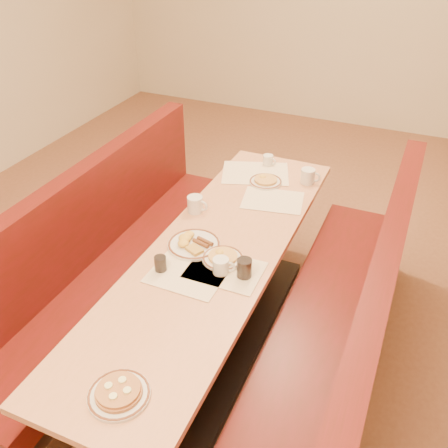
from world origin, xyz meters
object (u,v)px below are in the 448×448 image
at_px(booth_left, 112,272).
at_px(booth_right, 338,339).
at_px(coffee_mug_c, 308,176).
at_px(soda_tumbler_mid, 244,268).
at_px(pancake_plate, 119,393).
at_px(soda_tumbler_near, 160,264).
at_px(diner_table, 216,301).
at_px(eggs_plate, 193,244).
at_px(coffee_mug_a, 221,266).
at_px(coffee_mug_d, 268,160).
at_px(coffee_mug_b, 196,204).

bearing_deg(booth_left, booth_right, 0.00).
distance_m(coffee_mug_c, soda_tumbler_mid, 1.10).
xyz_separation_m(pancake_plate, soda_tumbler_near, (-0.24, 0.75, 0.02)).
relative_size(diner_table, booth_right, 1.00).
bearing_deg(diner_table, eggs_plate, -174.85).
height_order(booth_right, eggs_plate, booth_right).
bearing_deg(soda_tumbler_near, coffee_mug_a, 19.53).
xyz_separation_m(booth_right, coffee_mug_d, (-0.81, 1.10, 0.43)).
xyz_separation_m(pancake_plate, coffee_mug_b, (-0.33, 1.35, 0.03)).
bearing_deg(coffee_mug_d, booth_left, -110.66).
bearing_deg(diner_table, coffee_mug_a, -55.92).
bearing_deg(soda_tumbler_mid, booth_right, 16.05).
bearing_deg(soda_tumbler_near, booth_right, 16.41).
xyz_separation_m(booth_right, coffee_mug_c, (-0.47, 0.96, 0.44)).
relative_size(coffee_mug_a, soda_tumbler_mid, 1.09).
relative_size(pancake_plate, coffee_mug_c, 1.84).
distance_m(diner_table, coffee_mug_c, 1.08).
bearing_deg(eggs_plate, pancake_plate, -80.04).
xyz_separation_m(booth_left, soda_tumbler_mid, (0.96, -0.14, 0.44)).
bearing_deg(coffee_mug_d, soda_tumbler_mid, -66.04).
bearing_deg(soda_tumbler_mid, pancake_plate, -101.61).
relative_size(booth_left, eggs_plate, 8.48).
xyz_separation_m(pancake_plate, coffee_mug_a, (0.06, 0.86, 0.03)).
bearing_deg(coffee_mug_b, coffee_mug_c, 51.41).
bearing_deg(coffee_mug_b, eggs_plate, -64.45).
relative_size(coffee_mug_b, coffee_mug_d, 1.32).
relative_size(soda_tumbler_near, soda_tumbler_mid, 0.81).
relative_size(diner_table, coffee_mug_a, 21.22).
height_order(eggs_plate, coffee_mug_d, coffee_mug_d).
bearing_deg(booth_right, diner_table, 180.00).
height_order(booth_right, coffee_mug_c, booth_right).
distance_m(diner_table, booth_left, 0.73).
distance_m(diner_table, pancake_plate, 1.10).
height_order(coffee_mug_a, soda_tumbler_near, coffee_mug_a).
bearing_deg(coffee_mug_c, soda_tumbler_mid, -95.79).
height_order(booth_right, coffee_mug_a, booth_right).
distance_m(coffee_mug_d, soda_tumbler_near, 1.38).
xyz_separation_m(booth_left, eggs_plate, (0.60, -0.01, 0.41)).
bearing_deg(soda_tumbler_near, diner_table, 55.26).
relative_size(booth_right, coffee_mug_c, 18.60).
xyz_separation_m(coffee_mug_d, soda_tumbler_near, (-0.12, -1.37, 0.00)).
distance_m(coffee_mug_a, coffee_mug_c, 1.13).
bearing_deg(coffee_mug_a, booth_left, 153.45).
bearing_deg(diner_table, coffee_mug_c, 74.66).
height_order(soda_tumbler_near, soda_tumbler_mid, soda_tumbler_mid).
relative_size(booth_right, soda_tumbler_mid, 23.21).
height_order(booth_left, pancake_plate, booth_left).
distance_m(diner_table, coffee_mug_d, 1.18).
height_order(booth_left, soda_tumbler_near, booth_left).
distance_m(coffee_mug_c, coffee_mug_d, 0.36).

